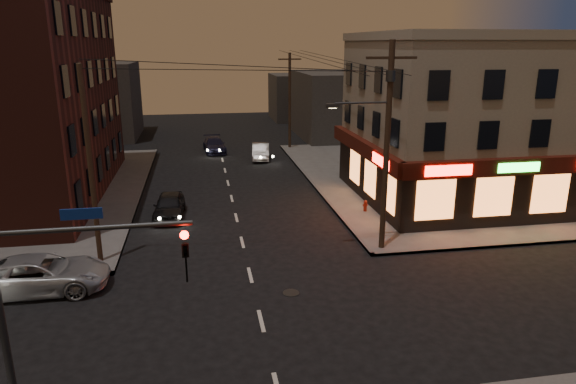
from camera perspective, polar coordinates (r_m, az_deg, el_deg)
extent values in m
plane|color=black|center=(19.79, -3.00, -14.11)|extent=(120.00, 120.00, 0.00)
cube|color=#514F4C|center=(42.31, 18.53, 1.80)|extent=(24.00, 28.00, 0.15)
cube|color=gray|center=(35.70, 20.54, 7.40)|extent=(15.00, 12.00, 10.00)
cube|color=gray|center=(35.37, 21.40, 15.81)|extent=(15.20, 12.20, 0.50)
cube|color=black|center=(31.46, 25.31, -0.37)|extent=(15.12, 0.25, 3.40)
cube|color=black|center=(33.24, 8.80, 1.84)|extent=(0.25, 12.12, 3.40)
cube|color=#43120A|center=(30.81, 26.02, 2.68)|extent=(15.60, 0.50, 0.90)
cube|color=#43120A|center=(32.76, 8.44, 4.88)|extent=(0.50, 12.60, 0.90)
cube|color=#FF140C|center=(27.82, 17.43, 2.29)|extent=(2.60, 0.06, 0.55)
cube|color=#26FF3F|center=(29.85, 24.29, 2.51)|extent=(2.40, 0.06, 0.50)
cube|color=#FF140C|center=(29.16, 10.25, 3.40)|extent=(0.06, 2.60, 0.55)
cube|color=orange|center=(30.98, 24.57, -0.33)|extent=(12.40, 0.08, 2.20)
cube|color=orange|center=(32.26, 9.12, 1.57)|extent=(0.08, 8.40, 2.20)
cube|color=#3F3D3A|center=(57.61, 6.29, 9.64)|extent=(10.00, 12.00, 7.00)
cube|color=#3F3D3A|center=(60.30, -20.75, 9.47)|extent=(9.00, 10.00, 8.00)
cube|color=#3F3D3A|center=(70.72, 1.51, 10.52)|extent=(8.00, 8.00, 6.00)
cylinder|color=#382619|center=(24.87, 10.91, 4.71)|extent=(0.28, 0.28, 10.00)
cube|color=#382619|center=(24.41, 11.44, 14.41)|extent=(2.40, 0.12, 0.12)
cylinder|color=#333538|center=(24.44, 11.34, 12.54)|extent=(0.44, 0.44, 0.50)
cylinder|color=#333538|center=(24.11, 8.25, 9.77)|extent=(2.60, 0.10, 0.10)
cube|color=#333538|center=(23.72, 4.98, 9.53)|extent=(0.60, 0.25, 0.18)
cube|color=#FFD88C|center=(23.74, 4.97, 9.29)|extent=(0.35, 0.15, 0.04)
cylinder|color=#382619|center=(50.04, 0.19, 10.08)|extent=(0.26, 0.26, 9.00)
cylinder|color=#382619|center=(24.55, -21.09, 2.56)|extent=(0.24, 0.24, 9.00)
cylinder|color=#333538|center=(14.03, -28.83, -14.90)|extent=(0.18, 0.18, 6.40)
cylinder|color=#333538|center=(12.29, -20.88, -3.78)|extent=(4.40, 0.12, 0.12)
imported|color=black|center=(12.23, -11.38, -5.61)|extent=(0.16, 0.20, 1.00)
sphere|color=#FF0C05|center=(12.03, -11.46, -4.71)|extent=(0.20, 0.20, 0.20)
cube|color=navy|center=(12.23, -21.96, -2.27)|extent=(0.90, 0.05, 0.25)
imported|color=#9FA3A8|center=(23.89, -25.79, -8.22)|extent=(5.51, 2.58, 1.53)
imported|color=black|center=(31.22, -13.06, -1.49)|extent=(1.91, 4.30, 1.44)
imported|color=slate|center=(45.97, -3.06, 4.52)|extent=(1.99, 4.38, 1.39)
imported|color=black|center=(49.47, -8.19, 5.20)|extent=(2.22, 4.83, 1.37)
cylinder|color=maroon|center=(31.54, 8.57, -1.63)|extent=(0.23, 0.23, 0.55)
sphere|color=maroon|center=(31.45, 8.59, -1.11)|extent=(0.22, 0.22, 0.22)
cylinder|color=maroon|center=(31.50, 8.58, -1.44)|extent=(0.30, 0.15, 0.11)
cylinder|color=maroon|center=(31.50, 8.58, -1.44)|extent=(0.15, 0.30, 0.11)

